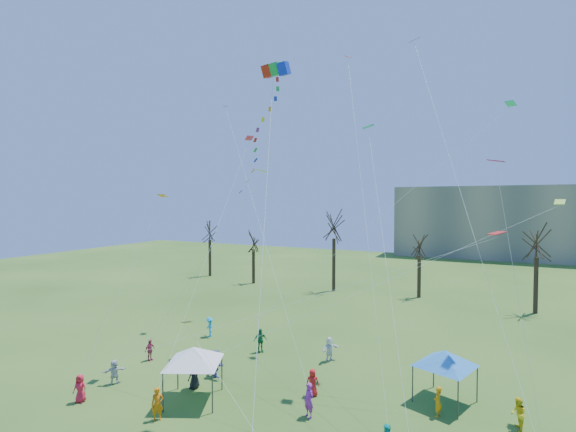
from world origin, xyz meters
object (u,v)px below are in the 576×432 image
at_px(canopy_tent_white, 194,355).
at_px(distant_building, 552,223).
at_px(big_box_kite, 264,137).
at_px(canopy_tent_blue, 445,358).

bearing_deg(canopy_tent_white, distant_building, 70.06).
bearing_deg(big_box_kite, canopy_tent_white, -171.32).
bearing_deg(big_box_kite, distant_building, 72.84).
distance_m(distant_building, canopy_tent_blue, 72.82).
height_order(distant_building, canopy_tent_white, distant_building).
distance_m(big_box_kite, canopy_tent_white, 13.32).
xyz_separation_m(canopy_tent_white, canopy_tent_blue, (13.37, 6.24, -0.11)).
distance_m(big_box_kite, canopy_tent_blue, 16.49).
distance_m(canopy_tent_white, canopy_tent_blue, 14.75).
bearing_deg(canopy_tent_white, big_box_kite, 8.68).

